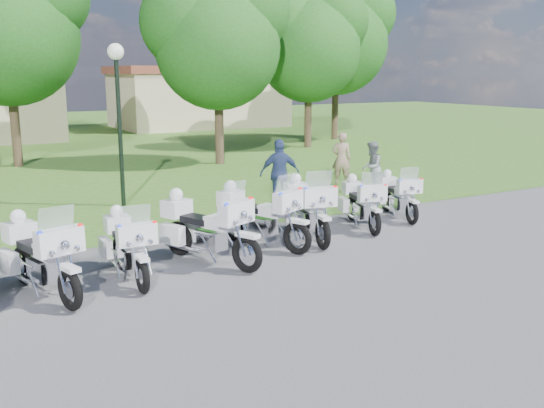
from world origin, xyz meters
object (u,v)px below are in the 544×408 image
motorcycle_5 (306,207)px  bystander_b (372,167)px  motorcycle_2 (127,244)px  bystander_c (280,174)px  motorcycle_6 (361,202)px  motorcycle_7 (397,195)px  motorcycle_4 (258,215)px  motorcycle_3 (205,227)px  lamp_post (117,86)px  bystander_a (341,159)px  motorcycle_1 (40,255)px

motorcycle_5 → bystander_b: 5.73m
motorcycle_2 → bystander_c: 6.58m
motorcycle_6 → motorcycle_7: motorcycle_6 is taller
motorcycle_7 → motorcycle_2: bearing=25.2°
motorcycle_4 → motorcycle_5: motorcycle_4 is taller
motorcycle_2 → motorcycle_3: motorcycle_3 is taller
motorcycle_4 → motorcycle_7: bearing=165.0°
lamp_post → bystander_a: bearing=-2.2°
motorcycle_2 → motorcycle_6: size_ratio=1.06×
motorcycle_5 → motorcycle_7: motorcycle_5 is taller
motorcycle_2 → bystander_c: bearing=-143.4°
motorcycle_6 → bystander_a: (2.88, 4.85, 0.27)m
bystander_a → motorcycle_7: bearing=105.3°
motorcycle_7 → motorcycle_6: bearing=29.4°
lamp_post → bystander_b: lamp_post is taller
motorcycle_5 → lamp_post: bearing=-50.5°
motorcycle_6 → bystander_b: bearing=-114.8°
lamp_post → bystander_b: bearing=-14.4°
bystander_a → bystander_c: bearing=62.8°
motorcycle_3 → lamp_post: 6.49m
lamp_post → motorcycle_2: bearing=-104.9°
motorcycle_6 → bystander_b: (2.88, 3.25, 0.19)m
bystander_b → lamp_post: bearing=-57.2°
lamp_post → motorcycle_4: bearing=-75.3°
lamp_post → bystander_b: size_ratio=2.78×
motorcycle_6 → bystander_a: 5.64m
motorcycle_1 → lamp_post: (3.14, 6.22, 2.65)m
motorcycle_5 → motorcycle_6: bearing=-161.2°
bystander_a → motorcycle_2: bearing=66.1°
motorcycle_5 → motorcycle_7: 3.19m
motorcycle_4 → motorcycle_2: bearing=-11.1°
motorcycle_5 → bystander_c: (1.03, 3.01, 0.26)m
motorcycle_1 → motorcycle_2: 1.53m
motorcycle_2 → lamp_post: lamp_post is taller
motorcycle_1 → bystander_a: (10.43, 5.94, 0.19)m
motorcycle_3 → motorcycle_4: (1.44, 0.50, -0.02)m
motorcycle_6 → motorcycle_7: size_ratio=1.03×
motorcycle_4 → lamp_post: bearing=-98.8°
motorcycle_7 → bystander_b: bearing=-101.3°
motorcycle_3 → motorcycle_5: 2.80m
bystander_b → bystander_c: bystander_c is taller
motorcycle_1 → motorcycle_6: motorcycle_1 is taller
motorcycle_1 → lamp_post: 7.46m
motorcycle_1 → motorcycle_5: 5.93m
motorcycle_3 → lamp_post: lamp_post is taller
motorcycle_6 → lamp_post: (-4.42, 5.13, 2.73)m
motorcycle_3 → motorcycle_4: 1.52m
motorcycle_5 → lamp_post: 6.54m
motorcycle_3 → lamp_post: (0.01, 5.93, 2.62)m
motorcycle_3 → lamp_post: size_ratio=0.54×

